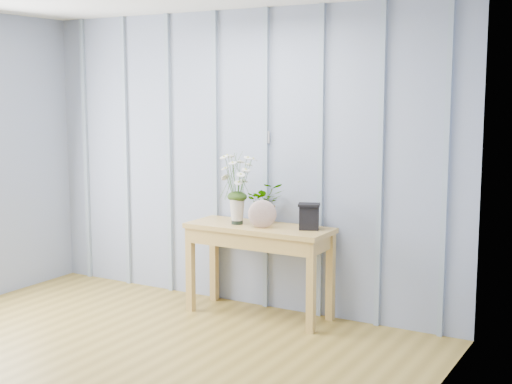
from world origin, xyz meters
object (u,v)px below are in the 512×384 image
Objects in this scene: daisy_vase at (237,180)px; carved_box at (309,216)px; sideboard at (259,239)px; felt_disc_vessel at (262,214)px.

daisy_vase reaches higher than carved_box.
sideboard is at bearing 9.82° from daisy_vase.
sideboard is at bearing -173.02° from carved_box.
daisy_vase is (-0.19, -0.03, 0.48)m from sideboard.
felt_disc_vessel is at bearing -158.99° from carved_box.
felt_disc_vessel is 1.10× the size of carved_box.
felt_disc_vessel is at bearing -10.53° from daisy_vase.
daisy_vase is 0.37m from felt_disc_vessel.
carved_box reaches higher than sideboard.
carved_box is (0.61, 0.08, -0.26)m from daisy_vase.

